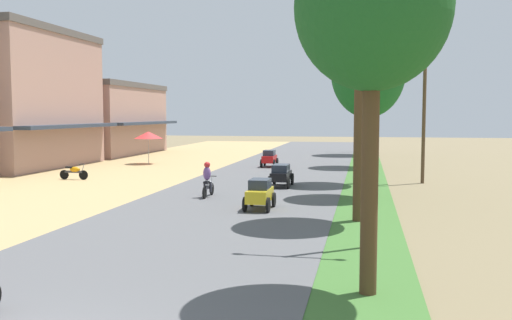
% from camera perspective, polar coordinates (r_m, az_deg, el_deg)
% --- Properties ---
extents(shophouse_mid, '(9.93, 12.39, 10.10)m').
position_cam_1_polar(shophouse_mid, '(45.05, -23.72, 5.73)').
color(shophouse_mid, tan).
rests_on(shophouse_mid, ground).
extents(shophouse_far, '(10.27, 13.79, 6.90)m').
position_cam_1_polar(shophouse_far, '(56.92, -15.72, 4.05)').
color(shophouse_far, tan).
rests_on(shophouse_far, ground).
extents(parked_motorbike_fifth, '(1.80, 0.54, 0.94)m').
position_cam_1_polar(parked_motorbike_fifth, '(34.91, -18.03, -1.10)').
color(parked_motorbike_fifth, black).
rests_on(parked_motorbike_fifth, dirt_shoulder).
extents(vendor_umbrella, '(2.20, 2.20, 2.52)m').
position_cam_1_polar(vendor_umbrella, '(44.29, -10.91, 2.51)').
color(vendor_umbrella, '#99999E').
rests_on(vendor_umbrella, dirt_shoulder).
extents(median_tree_nearest, '(3.28, 3.28, 7.88)m').
position_cam_1_polar(median_tree_nearest, '(12.32, 11.78, 14.75)').
color(median_tree_nearest, '#4C351E').
rests_on(median_tree_nearest, median_strip).
extents(median_tree_second, '(3.60, 3.60, 9.53)m').
position_cam_1_polar(median_tree_second, '(20.79, 10.67, 14.16)').
color(median_tree_second, '#4C351E').
rests_on(median_tree_second, median_strip).
extents(median_tree_third, '(3.44, 3.44, 8.05)m').
position_cam_1_polar(median_tree_third, '(26.66, 11.35, 8.80)').
color(median_tree_third, '#4C351E').
rests_on(median_tree_third, median_strip).
extents(median_tree_fourth, '(3.59, 3.59, 9.72)m').
position_cam_1_polar(median_tree_fourth, '(31.96, 10.94, 11.28)').
color(median_tree_fourth, '#4C351E').
rests_on(median_tree_fourth, median_strip).
extents(median_tree_fifth, '(4.05, 4.05, 7.63)m').
position_cam_1_polar(median_tree_fifth, '(41.48, 11.03, 7.23)').
color(median_tree_fifth, '#4C351E').
rests_on(median_tree_fifth, median_strip).
extents(median_tree_sixth, '(4.77, 4.77, 10.08)m').
position_cam_1_polar(median_tree_sixth, '(53.96, 11.08, 8.11)').
color(median_tree_sixth, '#4C351E').
rests_on(median_tree_sixth, median_strip).
extents(streetlamp_near, '(3.16, 0.20, 7.18)m').
position_cam_1_polar(streetlamp_near, '(16.49, 11.75, 5.59)').
color(streetlamp_near, gray).
rests_on(streetlamp_near, median_strip).
extents(streetlamp_mid, '(3.16, 0.20, 8.32)m').
position_cam_1_polar(streetlamp_mid, '(59.01, 11.26, 5.48)').
color(streetlamp_mid, gray).
rests_on(streetlamp_mid, median_strip).
extents(utility_pole_near, '(1.80, 0.20, 9.84)m').
position_cam_1_polar(utility_pole_near, '(33.09, 16.79, 6.54)').
color(utility_pole_near, brown).
rests_on(utility_pole_near, ground).
extents(car_hatchback_yellow, '(1.04, 2.00, 1.23)m').
position_cam_1_polar(car_hatchback_yellow, '(22.77, 0.39, -3.37)').
color(car_hatchback_yellow, gold).
rests_on(car_hatchback_yellow, road_strip).
extents(car_sedan_black, '(1.10, 2.26, 1.19)m').
position_cam_1_polar(car_sedan_black, '(29.84, 2.57, -1.46)').
color(car_sedan_black, black).
rests_on(car_sedan_black, road_strip).
extents(car_hatchback_red, '(1.04, 2.00, 1.23)m').
position_cam_1_polar(car_hatchback_red, '(40.92, 1.37, 0.23)').
color(car_hatchback_red, red).
rests_on(car_hatchback_red, road_strip).
extents(motorbike_ahead_second, '(0.54, 1.80, 1.66)m').
position_cam_1_polar(motorbike_ahead_second, '(26.17, -4.93, -2.09)').
color(motorbike_ahead_second, black).
rests_on(motorbike_ahead_second, road_strip).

